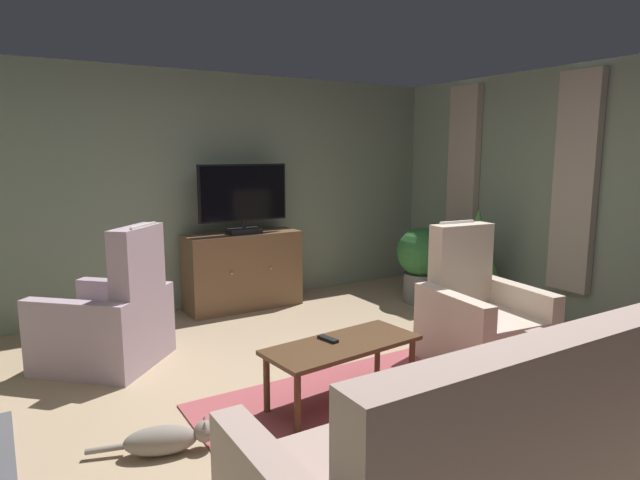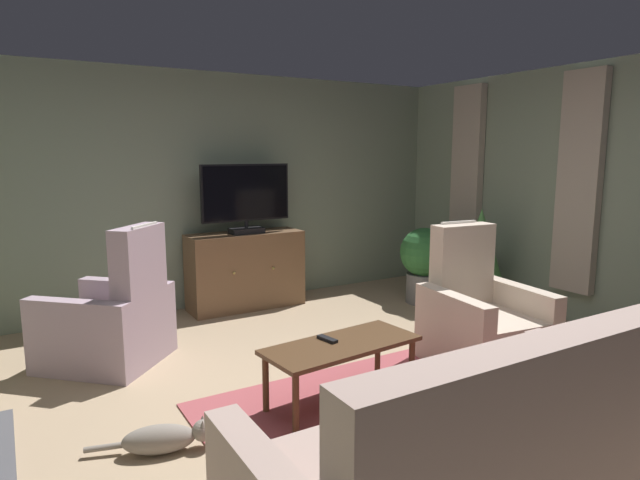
% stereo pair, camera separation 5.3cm
% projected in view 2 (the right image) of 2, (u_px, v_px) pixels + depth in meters
% --- Properties ---
extents(ground_plane, '(6.51, 6.29, 0.04)m').
position_uv_depth(ground_plane, '(353.00, 403.00, 3.81)').
color(ground_plane, tan).
extents(wall_back, '(6.51, 0.10, 2.60)m').
position_uv_depth(wall_back, '(210.00, 191.00, 6.06)').
color(wall_back, gray).
rests_on(wall_back, ground_plane).
extents(wall_right_with_window, '(0.10, 6.29, 2.60)m').
position_uv_depth(wall_right_with_window, '(618.00, 198.00, 5.11)').
color(wall_right_with_window, gray).
rests_on(wall_right_with_window, ground_plane).
extents(curtain_panel_near, '(0.10, 0.44, 2.18)m').
position_uv_depth(curtain_panel_near, '(579.00, 183.00, 5.32)').
color(curtain_panel_near, '#B2A393').
extents(curtain_panel_far, '(0.10, 0.44, 2.18)m').
position_uv_depth(curtain_panel_far, '(467.00, 177.00, 6.59)').
color(curtain_panel_far, '#B2A393').
extents(rug_central, '(2.47, 1.85, 0.01)m').
position_uv_depth(rug_central, '(401.00, 417.00, 3.56)').
color(rug_central, '#9E474C').
rests_on(rug_central, ground_plane).
extents(tv_cabinet, '(1.28, 0.48, 0.85)m').
position_uv_depth(tv_cabinet, '(246.00, 272.00, 6.04)').
color(tv_cabinet, '#4A3523').
rests_on(tv_cabinet, ground_plane).
extents(television, '(1.01, 0.20, 0.76)m').
position_uv_depth(television, '(246.00, 197.00, 5.85)').
color(television, black).
rests_on(television, tv_cabinet).
extents(coffee_table, '(1.15, 0.57, 0.44)m').
position_uv_depth(coffee_table, '(342.00, 350.00, 3.72)').
color(coffee_table, '#4C331E').
rests_on(coffee_table, ground_plane).
extents(tv_remote, '(0.08, 0.18, 0.02)m').
position_uv_depth(tv_remote, '(327.00, 339.00, 3.76)').
color(tv_remote, black).
rests_on(tv_remote, coffee_table).
extents(sofa_floral, '(2.20, 0.93, 1.01)m').
position_uv_depth(sofa_floral, '(477.00, 464.00, 2.46)').
color(sofa_floral, '#A3897F').
rests_on(sofa_floral, ground_plane).
extents(armchair_near_window, '(0.89, 0.92, 1.15)m').
position_uv_depth(armchair_near_window, '(482.00, 323.00, 4.42)').
color(armchair_near_window, '#C6B29E').
rests_on(armchair_near_window, ground_plane).
extents(armchair_beside_cabinet, '(1.19, 1.19, 1.17)m').
position_uv_depth(armchair_beside_cabinet, '(111.00, 322.00, 4.45)').
color(armchair_beside_cabinet, '#AD93A3').
rests_on(armchair_beside_cabinet, ground_plane).
extents(potted_plant_on_hearth_side, '(0.55, 0.55, 1.13)m').
position_uv_depth(potted_plant_on_hearth_side, '(480.00, 255.00, 5.88)').
color(potted_plant_on_hearth_side, beige).
rests_on(potted_plant_on_hearth_side, ground_plane).
extents(potted_plant_tall_palm_by_window, '(0.56, 0.56, 0.87)m').
position_uv_depth(potted_plant_tall_palm_by_window, '(424.00, 261.00, 6.22)').
color(potted_plant_tall_palm_by_window, slate).
rests_on(potted_plant_tall_palm_by_window, ground_plane).
extents(cat, '(0.70, 0.33, 0.19)m').
position_uv_depth(cat, '(165.00, 438.00, 3.14)').
color(cat, gray).
rests_on(cat, ground_plane).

